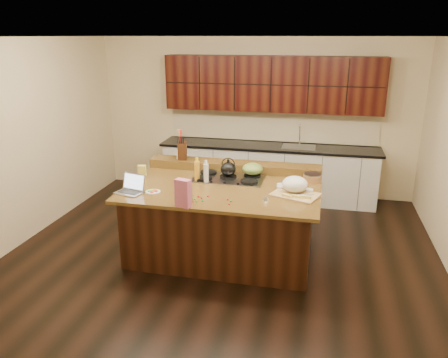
# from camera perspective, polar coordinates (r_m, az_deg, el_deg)

# --- Properties ---
(room) EXTENTS (5.52, 5.02, 2.72)m
(room) POSITION_cam_1_polar(r_m,az_deg,el_deg) (5.33, -0.12, 3.41)
(room) COLOR black
(room) RESTS_ON ground
(island) EXTENTS (2.40, 1.60, 0.92)m
(island) POSITION_cam_1_polar(r_m,az_deg,el_deg) (5.62, -0.11, -5.35)
(island) COLOR black
(island) RESTS_ON ground
(back_ledge) EXTENTS (2.40, 0.30, 0.12)m
(back_ledge) POSITION_cam_1_polar(r_m,az_deg,el_deg) (6.09, 1.36, 1.70)
(back_ledge) COLOR black
(back_ledge) RESTS_ON island
(cooktop) EXTENTS (0.92, 0.52, 0.05)m
(cooktop) POSITION_cam_1_polar(r_m,az_deg,el_deg) (5.73, 0.55, 0.15)
(cooktop) COLOR gray
(cooktop) RESTS_ON island
(back_counter) EXTENTS (3.70, 0.66, 2.40)m
(back_counter) POSITION_cam_1_polar(r_m,az_deg,el_deg) (7.50, 5.96, 4.81)
(back_counter) COLOR silver
(back_counter) RESTS_ON ground
(kettle) EXTENTS (0.24, 0.24, 0.18)m
(kettle) POSITION_cam_1_polar(r_m,az_deg,el_deg) (5.69, 0.56, 1.31)
(kettle) COLOR black
(kettle) RESTS_ON cooktop
(green_bowl) EXTENTS (0.32, 0.32, 0.15)m
(green_bowl) POSITION_cam_1_polar(r_m,az_deg,el_deg) (5.76, 3.75, 1.33)
(green_bowl) COLOR olive
(green_bowl) RESTS_ON cooktop
(laptop) EXTENTS (0.36, 0.31, 0.22)m
(laptop) POSITION_cam_1_polar(r_m,az_deg,el_deg) (5.35, -12.01, -1.09)
(laptop) COLOR #B7B7BC
(laptop) RESTS_ON island
(oil_bottle) EXTENTS (0.08, 0.08, 0.27)m
(oil_bottle) POSITION_cam_1_polar(r_m,az_deg,el_deg) (5.60, -3.53, 0.98)
(oil_bottle) COLOR gold
(oil_bottle) RESTS_ON island
(vinegar_bottle) EXTENTS (0.08, 0.08, 0.25)m
(vinegar_bottle) POSITION_cam_1_polar(r_m,az_deg,el_deg) (5.55, -2.35, 0.73)
(vinegar_bottle) COLOR silver
(vinegar_bottle) RESTS_ON island
(wooden_tray) EXTENTS (0.62, 0.54, 0.21)m
(wooden_tray) POSITION_cam_1_polar(r_m,az_deg,el_deg) (5.23, 9.26, -0.98)
(wooden_tray) COLOR tan
(wooden_tray) RESTS_ON island
(ramekin_a) EXTENTS (0.12, 0.12, 0.04)m
(ramekin_a) POSITION_cam_1_polar(r_m,az_deg,el_deg) (5.38, 7.43, -1.16)
(ramekin_a) COLOR white
(ramekin_a) RESTS_ON island
(ramekin_b) EXTENTS (0.12, 0.12, 0.04)m
(ramekin_b) POSITION_cam_1_polar(r_m,az_deg,el_deg) (5.45, 7.42, -0.87)
(ramekin_b) COLOR white
(ramekin_b) RESTS_ON island
(ramekin_c) EXTENTS (0.10, 0.10, 0.04)m
(ramekin_c) POSITION_cam_1_polar(r_m,az_deg,el_deg) (5.33, 11.04, -1.54)
(ramekin_c) COLOR white
(ramekin_c) RESTS_ON island
(strainer_bowl) EXTENTS (0.26, 0.26, 0.09)m
(strainer_bowl) POSITION_cam_1_polar(r_m,az_deg,el_deg) (5.72, 11.46, 0.08)
(strainer_bowl) COLOR #996B3F
(strainer_bowl) RESTS_ON island
(kitchen_timer) EXTENTS (0.09, 0.09, 0.07)m
(kitchen_timer) POSITION_cam_1_polar(r_m,az_deg,el_deg) (5.00, 5.53, -2.44)
(kitchen_timer) COLOR silver
(kitchen_timer) RESTS_ON island
(pink_bag) EXTENTS (0.19, 0.13, 0.32)m
(pink_bag) POSITION_cam_1_polar(r_m,az_deg,el_deg) (4.78, -5.36, -1.86)
(pink_bag) COLOR #C15A7B
(pink_bag) RESTS_ON island
(candy_plate) EXTENTS (0.22, 0.22, 0.01)m
(candy_plate) POSITION_cam_1_polar(r_m,az_deg,el_deg) (5.32, -9.26, -1.65)
(candy_plate) COLOR white
(candy_plate) RESTS_ON island
(package_box) EXTENTS (0.12, 0.09, 0.15)m
(package_box) POSITION_cam_1_polar(r_m,az_deg,el_deg) (5.92, -10.67, 1.05)
(package_box) COLOR #D3C34A
(package_box) RESTS_ON island
(utensil_crock) EXTENTS (0.13, 0.13, 0.14)m
(utensil_crock) POSITION_cam_1_polar(r_m,az_deg,el_deg) (6.25, -5.67, 3.28)
(utensil_crock) COLOR white
(utensil_crock) RESTS_ON back_ledge
(knife_block) EXTENTS (0.17, 0.22, 0.24)m
(knife_block) POSITION_cam_1_polar(r_m,az_deg,el_deg) (6.23, -5.47, 3.72)
(knife_block) COLOR black
(knife_block) RESTS_ON back_ledge
(gumdrop_0) EXTENTS (0.02, 0.02, 0.02)m
(gumdrop_0) POSITION_cam_1_polar(r_m,az_deg,el_deg) (5.10, -2.11, -2.26)
(gumdrop_0) COLOR red
(gumdrop_0) RESTS_ON island
(gumdrop_1) EXTENTS (0.02, 0.02, 0.02)m
(gumdrop_1) POSITION_cam_1_polar(r_m,az_deg,el_deg) (5.01, -3.86, -2.66)
(gumdrop_1) COLOR #198C26
(gumdrop_1) RESTS_ON island
(gumdrop_2) EXTENTS (0.02, 0.02, 0.02)m
(gumdrop_2) POSITION_cam_1_polar(r_m,az_deg,el_deg) (5.00, 0.52, -2.69)
(gumdrop_2) COLOR red
(gumdrop_2) RESTS_ON island
(gumdrop_3) EXTENTS (0.02, 0.02, 0.02)m
(gumdrop_3) POSITION_cam_1_polar(r_m,az_deg,el_deg) (4.94, 0.91, -2.92)
(gumdrop_3) COLOR #198C26
(gumdrop_3) RESTS_ON island
(gumdrop_4) EXTENTS (0.02, 0.02, 0.02)m
(gumdrop_4) POSITION_cam_1_polar(r_m,az_deg,el_deg) (4.87, 0.68, -3.27)
(gumdrop_4) COLOR red
(gumdrop_4) RESTS_ON island
(gumdrop_5) EXTENTS (0.02, 0.02, 0.02)m
(gumdrop_5) POSITION_cam_1_polar(r_m,az_deg,el_deg) (4.94, -3.64, -2.95)
(gumdrop_5) COLOR #198C26
(gumdrop_5) RESTS_ON island
(gumdrop_6) EXTENTS (0.02, 0.02, 0.02)m
(gumdrop_6) POSITION_cam_1_polar(r_m,az_deg,el_deg) (5.09, -3.37, -2.31)
(gumdrop_6) COLOR red
(gumdrop_6) RESTS_ON island
(gumdrop_7) EXTENTS (0.02, 0.02, 0.02)m
(gumdrop_7) POSITION_cam_1_polar(r_m,az_deg,el_deg) (5.06, -4.21, -2.45)
(gumdrop_7) COLOR #198C26
(gumdrop_7) RESTS_ON island
(gumdrop_8) EXTENTS (0.02, 0.02, 0.02)m
(gumdrop_8) POSITION_cam_1_polar(r_m,az_deg,el_deg) (4.94, -4.03, -2.96)
(gumdrop_8) COLOR red
(gumdrop_8) RESTS_ON island
(gumdrop_9) EXTENTS (0.02, 0.02, 0.02)m
(gumdrop_9) POSITION_cam_1_polar(r_m,az_deg,el_deg) (4.96, -2.83, -2.87)
(gumdrop_9) COLOR #198C26
(gumdrop_9) RESTS_ON island
(gumdrop_10) EXTENTS (0.02, 0.02, 0.02)m
(gumdrop_10) POSITION_cam_1_polar(r_m,az_deg,el_deg) (5.05, -2.95, -2.48)
(gumdrop_10) COLOR red
(gumdrop_10) RESTS_ON island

